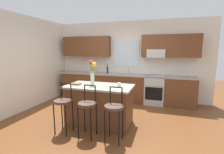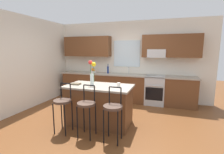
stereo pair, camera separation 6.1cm
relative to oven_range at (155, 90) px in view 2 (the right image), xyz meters
The scene contains 15 objects.
ground_plane 2.01m from the oven_range, 121.24° to the right, with size 14.00×14.00×0.00m, color brown.
wall_left 3.93m from the oven_range, 158.96° to the right, with size 0.12×4.60×2.70m, color silver.
back_wall_assembly 1.48m from the oven_range, 162.77° to the left, with size 5.60×0.50×2.70m.
counter_run 1.02m from the oven_range, behind, with size 4.56×0.64×0.92m.
sink_faucet 1.09m from the oven_range, 169.38° to the left, with size 0.02×0.13×0.23m.
oven_range is the anchor object (origin of this frame).
kitchen_island 2.22m from the oven_range, 120.89° to the right, with size 1.53×0.83×0.92m.
bar_stool_near 3.05m from the oven_range, 123.71° to the right, with size 0.36×0.36×1.04m.
bar_stool_middle 2.78m from the oven_range, 114.23° to the right, with size 0.36×0.36×1.04m.
bar_stool_far 2.61m from the oven_range, 103.12° to the right, with size 0.36×0.36×1.04m.
flower_vase 2.43m from the oven_range, 124.28° to the right, with size 0.18×0.10×0.58m.
mug_ceramic 2.06m from the oven_range, 109.63° to the right, with size 0.08×0.08×0.09m, color silver.
cookbook 2.65m from the oven_range, 130.52° to the right, with size 0.20×0.15×0.03m, color brown.
fruit_bowl_oranges 2.26m from the oven_range, behind, with size 0.24×0.24×0.16m.
bottle_olive_oil 1.71m from the oven_range, behind, with size 0.06×0.06×0.33m.
Camera 2 is at (1.33, -3.63, 1.73)m, focal length 26.27 mm.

